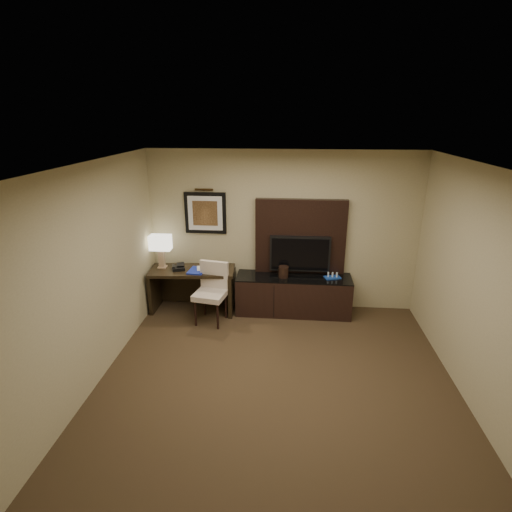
# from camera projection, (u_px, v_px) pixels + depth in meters

# --- Properties ---
(floor) EXTENTS (4.50, 5.00, 0.01)m
(floor) POSITION_uv_depth(u_px,v_px,m) (275.00, 396.00, 4.82)
(floor) COLOR #372819
(floor) RESTS_ON ground
(ceiling) EXTENTS (4.50, 5.00, 0.01)m
(ceiling) POSITION_uv_depth(u_px,v_px,m) (280.00, 169.00, 3.91)
(ceiling) COLOR silver
(ceiling) RESTS_ON wall_back
(wall_back) EXTENTS (4.50, 0.01, 2.70)m
(wall_back) POSITION_uv_depth(u_px,v_px,m) (283.00, 232.00, 6.71)
(wall_back) COLOR tan
(wall_back) RESTS_ON floor
(wall_front) EXTENTS (4.50, 0.01, 2.70)m
(wall_front) POSITION_uv_depth(u_px,v_px,m) (260.00, 504.00, 2.02)
(wall_front) COLOR tan
(wall_front) RESTS_ON floor
(wall_left) EXTENTS (0.01, 5.00, 2.70)m
(wall_left) POSITION_uv_depth(u_px,v_px,m) (80.00, 287.00, 4.55)
(wall_left) COLOR tan
(wall_left) RESTS_ON floor
(wall_right) EXTENTS (0.01, 5.00, 2.70)m
(wall_right) POSITION_uv_depth(u_px,v_px,m) (492.00, 302.00, 4.18)
(wall_right) COLOR tan
(wall_right) RESTS_ON floor
(desk) EXTENTS (1.45, 0.71, 0.76)m
(desk) POSITION_uv_depth(u_px,v_px,m) (193.00, 290.00, 6.83)
(desk) COLOR black
(desk) RESTS_ON floor
(credenza) EXTENTS (1.92, 0.55, 0.66)m
(credenza) POSITION_uv_depth(u_px,v_px,m) (293.00, 295.00, 6.75)
(credenza) COLOR black
(credenza) RESTS_ON floor
(tv_wall_panel) EXTENTS (1.50, 0.12, 1.30)m
(tv_wall_panel) POSITION_uv_depth(u_px,v_px,m) (300.00, 238.00, 6.66)
(tv_wall_panel) COLOR black
(tv_wall_panel) RESTS_ON wall_back
(tv) EXTENTS (1.00, 0.08, 0.60)m
(tv) POSITION_uv_depth(u_px,v_px,m) (300.00, 254.00, 6.65)
(tv) COLOR black
(tv) RESTS_ON tv_wall_panel
(artwork) EXTENTS (0.70, 0.04, 0.70)m
(artwork) POSITION_uv_depth(u_px,v_px,m) (205.00, 213.00, 6.70)
(artwork) COLOR black
(artwork) RESTS_ON wall_back
(picture_light) EXTENTS (0.04, 0.04, 0.30)m
(picture_light) POSITION_uv_depth(u_px,v_px,m) (204.00, 190.00, 6.53)
(picture_light) COLOR #3E2A14
(picture_light) RESTS_ON wall_back
(desk_chair) EXTENTS (0.57, 0.63, 0.99)m
(desk_chair) POSITION_uv_depth(u_px,v_px,m) (210.00, 294.00, 6.39)
(desk_chair) COLOR beige
(desk_chair) RESTS_ON floor
(table_lamp) EXTENTS (0.36, 0.27, 0.51)m
(table_lamp) POSITION_uv_depth(u_px,v_px,m) (161.00, 253.00, 6.70)
(table_lamp) COLOR tan
(table_lamp) RESTS_ON desk
(desk_phone) EXTENTS (0.25, 0.24, 0.10)m
(desk_phone) POSITION_uv_depth(u_px,v_px,m) (178.00, 267.00, 6.67)
(desk_phone) COLOR black
(desk_phone) RESTS_ON desk
(blue_folder) EXTENTS (0.29, 0.36, 0.02)m
(blue_folder) POSITION_uv_depth(u_px,v_px,m) (197.00, 271.00, 6.62)
(blue_folder) COLOR navy
(blue_folder) RESTS_ON desk
(book) EXTENTS (0.18, 0.06, 0.24)m
(book) POSITION_uv_depth(u_px,v_px,m) (196.00, 263.00, 6.65)
(book) COLOR beige
(book) RESTS_ON desk
(ice_bucket) EXTENTS (0.20, 0.20, 0.19)m
(ice_bucket) POSITION_uv_depth(u_px,v_px,m) (283.00, 272.00, 6.60)
(ice_bucket) COLOR black
(ice_bucket) RESTS_ON credenza
(minibar_tray) EXTENTS (0.29, 0.23, 0.09)m
(minibar_tray) POSITION_uv_depth(u_px,v_px,m) (332.00, 275.00, 6.58)
(minibar_tray) COLOR #1841A2
(minibar_tray) RESTS_ON credenza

